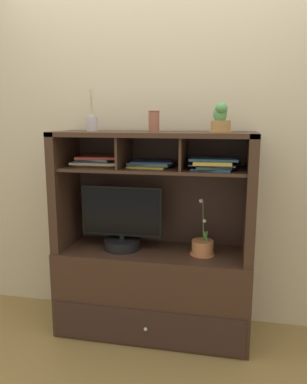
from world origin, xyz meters
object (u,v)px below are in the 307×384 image
(ceramic_vase, at_px, (154,121))
(magazine_stack_centre, at_px, (151,164))
(tv_monitor, at_px, (122,224))
(potted_orchid, at_px, (203,247))
(magazine_stack_left, at_px, (98,160))
(magazine_stack_right, at_px, (213,163))
(potted_succulent, at_px, (221,118))
(diffuser_bottle, at_px, (92,124))
(media_console, at_px, (154,269))

(ceramic_vase, bearing_deg, magazine_stack_centre, 141.02)
(ceramic_vase, bearing_deg, tv_monitor, -171.65)
(potted_orchid, distance_m, magazine_stack_left, 0.92)
(magazine_stack_right, relative_size, ceramic_vase, 2.24)
(magazine_stack_right, xyz_separation_m, potted_succulent, (0.04, 0.02, 0.28))
(magazine_stack_right, distance_m, diffuser_bottle, 0.85)
(magazine_stack_centre, distance_m, diffuser_bottle, 0.48)
(potted_orchid, height_order, diffuser_bottle, diffuser_bottle)
(tv_monitor, distance_m, magazine_stack_left, 0.47)
(tv_monitor, distance_m, ceramic_vase, 0.73)
(magazine_stack_left, bearing_deg, ceramic_vase, -4.73)
(magazine_stack_centre, xyz_separation_m, ceramic_vase, (0.02, -0.02, 0.28))
(magazine_stack_left, height_order, magazine_stack_right, magazine_stack_right)
(media_console, xyz_separation_m, potted_orchid, (0.33, -0.02, 0.19))
(magazine_stack_centre, bearing_deg, ceramic_vase, -38.98)
(tv_monitor, height_order, magazine_stack_centre, magazine_stack_centre)
(diffuser_bottle, relative_size, ceramic_vase, 2.03)
(potted_orchid, bearing_deg, media_console, 175.75)
(media_console, relative_size, magazine_stack_left, 4.26)
(magazine_stack_left, xyz_separation_m, potted_succulent, (0.82, -0.05, 0.29))
(media_console, xyz_separation_m, potted_succulent, (0.43, -0.01, 1.03))
(magazine_stack_centre, bearing_deg, media_console, -47.59)
(potted_orchid, height_order, ceramic_vase, ceramic_vase)
(tv_monitor, height_order, potted_succulent, potted_succulent)
(magazine_stack_centre, height_order, magazine_stack_right, magazine_stack_right)
(magazine_stack_left, height_order, potted_succulent, potted_succulent)
(potted_orchid, bearing_deg, potted_succulent, 10.18)
(magazine_stack_centre, relative_size, ceramic_vase, 2.24)
(media_console, xyz_separation_m, ceramic_vase, (0.00, 0.01, 1.01))
(media_console, relative_size, magazine_stack_right, 4.61)
(media_console, relative_size, tv_monitor, 2.49)
(potted_orchid, bearing_deg, magazine_stack_centre, 172.00)
(magazine_stack_left, height_order, diffuser_bottle, diffuser_bottle)
(media_console, relative_size, magazine_stack_centre, 4.60)
(tv_monitor, distance_m, diffuser_bottle, 0.71)
(media_console, relative_size, diffuser_bottle, 5.08)
(media_console, height_order, magazine_stack_right, media_console)
(tv_monitor, height_order, diffuser_bottle, diffuser_bottle)
(potted_orchid, xyz_separation_m, diffuser_bottle, (-0.76, 0.04, 0.80))
(magazine_stack_left, bearing_deg, tv_monitor, -19.82)
(magazine_stack_right, distance_m, potted_succulent, 0.29)
(magazine_stack_left, height_order, magazine_stack_centre, magazine_stack_left)
(media_console, distance_m, magazine_stack_right, 0.84)
(potted_orchid, relative_size, magazine_stack_left, 1.15)
(potted_orchid, distance_m, ceramic_vase, 0.89)
(tv_monitor, bearing_deg, magazine_stack_left, 160.18)
(diffuser_bottle, bearing_deg, tv_monitor, -10.80)
(magazine_stack_right, bearing_deg, media_console, 175.08)
(magazine_stack_left, bearing_deg, media_console, -5.68)
(tv_monitor, xyz_separation_m, potted_succulent, (0.64, 0.02, 0.71))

